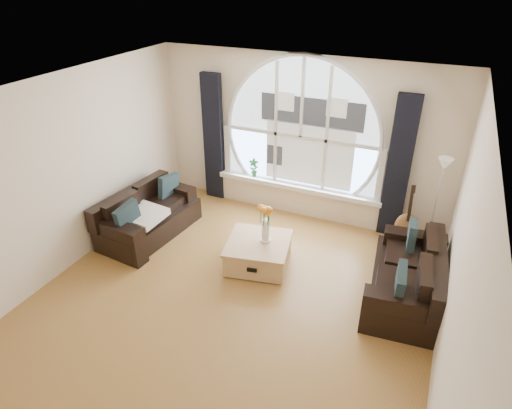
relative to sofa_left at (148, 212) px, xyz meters
name	(u,v)px	position (x,y,z in m)	size (l,w,h in m)	color
ground	(228,306)	(1.94, -1.03, -0.40)	(5.00, 5.50, 0.01)	brown
ceiling	(219,100)	(1.94, -1.03, 2.30)	(5.00, 5.50, 0.01)	silver
wall_back	(302,139)	(1.94, 1.72, 0.95)	(5.00, 0.01, 2.70)	beige
wall_left	(60,178)	(-0.56, -1.03, 0.95)	(0.01, 5.50, 2.70)	beige
wall_right	(459,272)	(4.44, -1.03, 0.95)	(0.01, 5.50, 2.70)	beige
attic_slope	(448,170)	(4.14, -1.03, 1.95)	(0.92, 5.50, 0.72)	silver
arched_window	(302,123)	(1.94, 1.69, 1.23)	(2.60, 0.06, 2.15)	silver
window_sill	(297,187)	(1.94, 1.62, 0.11)	(2.90, 0.22, 0.08)	white
window_frame	(301,124)	(1.94, 1.66, 1.23)	(2.76, 0.08, 2.15)	white
neighbor_house	(310,132)	(2.09, 1.68, 1.10)	(1.70, 0.02, 1.50)	silver
curtain_left	(213,138)	(0.34, 1.60, 0.75)	(0.35, 0.12, 2.30)	black
curtain_right	(398,169)	(3.54, 1.60, 0.75)	(0.35, 0.12, 2.30)	black
sofa_left	(148,212)	(0.00, 0.00, 0.00)	(0.83, 1.67, 0.74)	black
sofa_right	(407,273)	(3.99, 0.07, 0.00)	(0.84, 1.69, 0.75)	black
coffee_chest	(258,252)	(1.94, -0.04, -0.18)	(0.88, 0.88, 0.43)	tan
throw_blanket	(145,215)	(0.13, -0.24, 0.10)	(0.55, 0.55, 0.10)	silver
vase_flowers	(266,217)	(2.02, 0.02, 0.38)	(0.24, 0.24, 0.70)	white
floor_lamp	(434,210)	(4.16, 1.17, 0.40)	(0.24, 0.24, 1.60)	#B2B2B2
guitar	(409,213)	(3.82, 1.42, 0.13)	(0.36, 0.24, 1.06)	#9A6433
potted_plant	(254,168)	(1.12, 1.62, 0.31)	(0.17, 0.12, 0.33)	#1E6023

